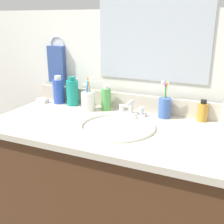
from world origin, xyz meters
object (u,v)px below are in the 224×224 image
Objects in this scene: soap_bar at (42,100)px; bottle_mouthwash_teal at (72,92)px; bottle_toner_green at (106,99)px; faucet at (131,110)px; cup_blue_plastic at (165,107)px; cup_white_ceramic at (88,101)px; hand_towel at (57,64)px; bottle_shampoo_blue at (59,91)px; bottle_oil_amber at (203,112)px.

bottle_mouthwash_teal is at bearing 9.49° from soap_bar.
bottle_mouthwash_teal reaches higher than bottle_toner_green.
faucet is 0.18m from cup_blue_plastic.
bottle_mouthwash_teal is 0.91× the size of cup_white_ceramic.
bottle_shampoo_blue is (0.05, -0.08, -0.14)m from hand_towel.
bottle_shampoo_blue is at bearing 167.99° from cup_white_ceramic.
bottle_toner_green reaches higher than faucet.
bottle_shampoo_blue reaches higher than bottle_oil_amber.
hand_towel is 1.14× the size of cup_blue_plastic.
bottle_shampoo_blue is 0.23m from cup_white_ceramic.
cup_white_ceramic reaches higher than bottle_mouthwash_teal.
soap_bar is at bearing -112.23° from hand_towel.
bottle_toner_green is 0.84× the size of bottle_shampoo_blue.
cup_white_ceramic is (-0.09, -0.04, -0.01)m from bottle_toner_green.
faucet is at bearing -11.66° from hand_towel.
hand_towel is at bearing 168.34° from faucet.
bottle_shampoo_blue is 0.90× the size of cup_white_ceramic.
hand_towel is 0.57m from faucet.
bottle_oil_amber reaches higher than soap_bar.
faucet is 1.46× the size of bottle_oil_amber.
cup_blue_plastic is at bearing 2.55° from soap_bar.
bottle_toner_green is at bearing -1.40° from bottle_shampoo_blue.
faucet is 0.38m from bottle_mouthwash_teal.
bottle_shampoo_blue is 2.61× the size of soap_bar.
hand_towel is 0.72m from cup_blue_plastic.
hand_towel is 1.19× the size of cup_white_ceramic.
soap_bar is (-0.57, 0.00, -0.02)m from faucet.
bottle_toner_green is at bearing -1.79° from bottle_mouthwash_teal.
bottle_shampoo_blue is 0.10m from bottle_mouthwash_teal.
bottle_oil_amber is (0.51, 0.03, -0.01)m from bottle_toner_green.
cup_blue_plastic reaches higher than cup_white_ceramic.
faucet reaches higher than soap_bar.
faucet is at bearing -168.90° from cup_blue_plastic.
cup_blue_plastic is (-0.19, -0.02, 0.01)m from bottle_oil_amber.
faucet is 0.95× the size of bottle_mouthwash_teal.
cup_blue_plastic is (0.70, -0.08, -0.16)m from hand_towel.
faucet is at bearing -9.50° from bottle_toner_green.
faucet is 0.86× the size of cup_white_ceramic.
bottle_toner_green is at bearing 170.50° from faucet.
cup_white_ceramic is (0.13, -0.05, -0.02)m from bottle_mouthwash_teal.
cup_blue_plastic is (0.17, 0.03, 0.03)m from faucet.
bottle_mouthwash_teal is at bearing -178.04° from bottle_oil_amber.
bottle_toner_green is (0.37, -0.08, -0.16)m from hand_towel.
bottle_shampoo_blue is at bearing 175.90° from faucet.
cup_white_ceramic is at bearing -19.98° from bottle_mouthwash_teal.
soap_bar is (-0.10, -0.03, -0.06)m from bottle_shampoo_blue.
cup_blue_plastic is at bearing 0.03° from bottle_mouthwash_teal.
hand_towel is 3.44× the size of soap_bar.
cup_blue_plastic reaches higher than bottle_oil_amber.
bottle_mouthwash_teal is (-0.22, 0.01, 0.01)m from bottle_toner_green.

